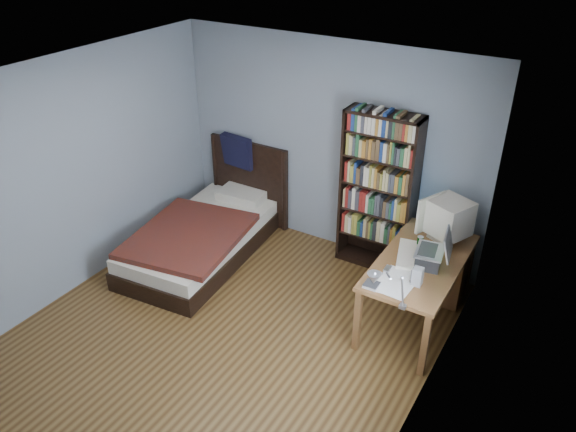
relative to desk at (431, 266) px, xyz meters
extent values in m
plane|color=#4A2F15|center=(-1.50, -1.61, -0.41)|extent=(4.20, 4.20, 0.00)
plane|color=white|center=(-1.50, -1.61, 2.09)|extent=(4.20, 4.20, 0.00)
cube|color=gray|center=(-1.50, 0.49, 0.84)|extent=(3.80, 0.04, 2.50)
cube|color=gray|center=(-1.50, -3.71, 0.84)|extent=(3.80, 0.04, 2.50)
cube|color=gray|center=(-3.40, -1.61, 0.84)|extent=(0.04, 4.20, 2.50)
cube|color=gray|center=(0.40, -1.61, 0.84)|extent=(0.04, 4.20, 2.50)
cube|color=white|center=(0.38, -1.76, 1.04)|extent=(0.01, 1.14, 1.14)
cube|color=white|center=(0.38, -1.76, 1.04)|extent=(0.01, 1.00, 1.00)
cube|color=brown|center=(0.00, -0.41, 0.30)|extent=(0.75, 1.49, 0.04)
cube|color=brown|center=(-0.32, -1.10, -0.07)|extent=(0.06, 0.06, 0.69)
cube|color=brown|center=(0.32, -1.10, -0.07)|extent=(0.06, 0.06, 0.69)
cube|color=brown|center=(-0.32, 0.29, -0.07)|extent=(0.06, 0.06, 0.69)
cube|color=brown|center=(0.32, 0.29, -0.07)|extent=(0.06, 0.06, 0.69)
cube|color=brown|center=(0.00, 0.12, -0.07)|extent=(0.69, 0.40, 0.68)
cube|color=beige|center=(0.06, 0.07, 0.33)|extent=(0.31, 0.29, 0.03)
cylinder|color=beige|center=(0.06, 0.07, 0.37)|extent=(0.09, 0.09, 0.06)
cube|color=beige|center=(0.09, 0.07, 0.58)|extent=(0.49, 0.48, 0.36)
cube|color=beige|center=(-0.10, 0.07, 0.58)|extent=(0.18, 0.36, 0.38)
cube|color=#3A8BD3|center=(-0.12, 0.07, 0.58)|extent=(0.12, 0.26, 0.25)
cube|color=#2D2D30|center=(0.08, -0.46, 0.39)|extent=(0.26, 0.30, 0.15)
cube|color=#B6B6BA|center=(0.08, -0.46, 0.48)|extent=(0.30, 0.37, 0.02)
cube|color=#2D2D30|center=(0.06, -0.46, 0.49)|extent=(0.20, 0.28, 0.00)
cube|color=#B6B6BA|center=(0.24, -0.46, 0.60)|extent=(0.13, 0.34, 0.24)
cube|color=#0CBF26|center=(0.23, -0.46, 0.60)|extent=(0.10, 0.28, 0.19)
cube|color=#99999E|center=(0.11, -1.19, 0.34)|extent=(0.06, 0.05, 0.04)
cylinder|color=#99999E|center=(0.11, -1.25, 0.53)|extent=(0.02, 0.13, 0.36)
cylinder|color=#99999E|center=(0.04, -1.45, 0.79)|extent=(0.15, 0.30, 0.18)
cone|color=#99999E|center=(-0.02, -1.59, 0.83)|extent=(0.11, 0.11, 0.09)
cube|color=beige|center=(-0.13, -0.41, 0.34)|extent=(0.34, 0.55, 0.05)
cube|color=#9A9A9C|center=(0.10, -0.81, 0.41)|extent=(0.09, 0.09, 0.18)
cylinder|color=#073507|center=(-0.10, -0.18, 0.37)|extent=(0.06, 0.06, 0.11)
ellipsoid|color=silver|center=(-0.03, -0.14, 0.34)|extent=(0.07, 0.12, 0.04)
cube|color=#B6B6BA|center=(-0.22, -0.73, 0.33)|extent=(0.06, 0.11, 0.02)
cube|color=#9A9A9C|center=(-0.26, -0.86, 0.33)|extent=(0.08, 0.10, 0.02)
cube|color=#9A9A9C|center=(-0.24, -1.04, 0.33)|extent=(0.13, 0.13, 0.03)
cube|color=black|center=(-1.18, 0.33, 0.51)|extent=(0.03, 0.30, 1.85)
cube|color=black|center=(-0.38, 0.33, 0.51)|extent=(0.03, 0.30, 1.85)
cube|color=black|center=(-0.78, 0.33, 1.42)|extent=(0.83, 0.30, 0.03)
cube|color=black|center=(-0.78, 0.33, -0.38)|extent=(0.83, 0.30, 0.06)
cube|color=black|center=(-0.78, 0.47, 0.51)|extent=(0.83, 0.02, 1.85)
cube|color=olive|center=(-0.78, 0.31, 0.54)|extent=(0.75, 0.22, 1.65)
cube|color=black|center=(-2.60, -0.56, -0.30)|extent=(1.28, 2.26, 0.22)
cube|color=beige|center=(-2.60, -0.56, -0.11)|extent=(1.24, 2.19, 0.16)
cube|color=#97270D|center=(-2.57, -0.83, 0.00)|extent=(1.36, 1.57, 0.07)
cube|color=beige|center=(-2.60, 0.28, 0.02)|extent=(0.63, 0.43, 0.12)
cube|color=black|center=(-2.60, 0.45, 0.14)|extent=(1.14, 0.05, 1.10)
cylinder|color=black|center=(-3.14, 0.43, 0.14)|extent=(0.06, 0.06, 1.10)
cylinder|color=black|center=(-2.06, 0.43, 0.14)|extent=(0.06, 0.06, 1.10)
cube|color=black|center=(-2.75, 0.42, 0.54)|extent=(0.46, 0.20, 0.43)
camera|label=1|loc=(1.21, -4.91, 3.36)|focal=35.00mm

